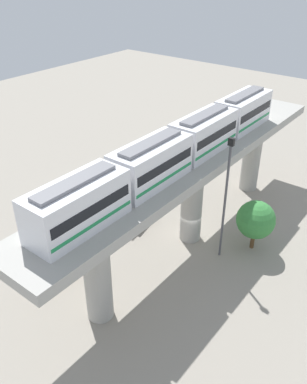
% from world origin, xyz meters
% --- Properties ---
extents(ground_plane, '(120.00, 120.00, 0.00)m').
position_xyz_m(ground_plane, '(0.00, 0.00, 0.00)').
color(ground_plane, gray).
extents(viaduct, '(5.20, 35.80, 8.34)m').
position_xyz_m(viaduct, '(0.00, 0.00, 6.47)').
color(viaduct, '#A8A59E').
rests_on(viaduct, ground).
extents(train, '(2.64, 27.45, 3.24)m').
position_xyz_m(train, '(0.00, -2.23, 9.88)').
color(train, white).
rests_on(train, viaduct).
extents(parked_car_orange, '(2.60, 4.47, 1.76)m').
position_xyz_m(parked_car_orange, '(-6.49, -10.16, 0.74)').
color(parked_car_orange, orange).
rests_on(parked_car_orange, ground).
extents(parked_car_black, '(2.55, 4.46, 1.76)m').
position_xyz_m(parked_car_black, '(-5.59, -1.38, 0.74)').
color(parked_car_black, black).
rests_on(parked_car_black, ground).
extents(tree_near_viaduct, '(3.35, 3.35, 4.65)m').
position_xyz_m(tree_near_viaduct, '(5.15, 2.19, 2.97)').
color(tree_near_viaduct, brown).
rests_on(tree_near_viaduct, ground).
extents(signal_post, '(0.44, 0.28, 10.94)m').
position_xyz_m(signal_post, '(3.40, -0.46, 6.00)').
color(signal_post, '#4C4C51').
rests_on(signal_post, ground).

